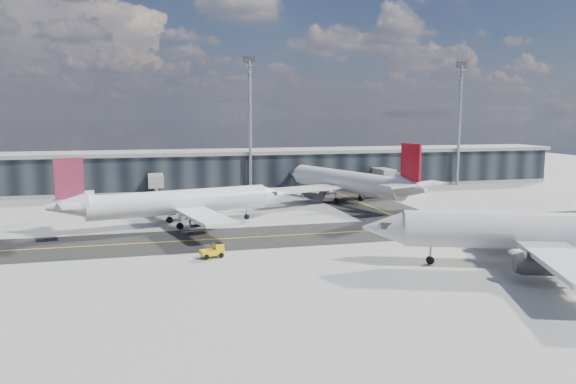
% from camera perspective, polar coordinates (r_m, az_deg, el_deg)
% --- Properties ---
extents(ground, '(300.00, 300.00, 0.00)m').
position_cam_1_polar(ground, '(75.82, 2.88, -4.93)').
color(ground, gray).
rests_on(ground, ground).
extents(taxiway_lanes, '(180.00, 63.00, 0.03)m').
position_cam_1_polar(taxiway_lanes, '(86.99, 3.25, -3.25)').
color(taxiway_lanes, black).
rests_on(taxiway_lanes, ground).
extents(terminal_concourse, '(152.00, 19.80, 8.80)m').
position_cam_1_polar(terminal_concourse, '(128.07, -4.38, 2.18)').
color(terminal_concourse, black).
rests_on(terminal_concourse, ground).
extents(floodlight_masts, '(102.50, 0.70, 28.90)m').
position_cam_1_polar(floodlight_masts, '(120.61, -3.88, 7.31)').
color(floodlight_masts, gray).
rests_on(floodlight_masts, ground).
extents(airliner_af, '(36.49, 31.36, 10.90)m').
position_cam_1_polar(airliner_af, '(86.36, -11.28, -1.06)').
color(airliner_af, white).
rests_on(airliner_af, ground).
extents(airliner_redtail, '(34.21, 39.65, 12.03)m').
position_cam_1_polar(airliner_redtail, '(108.19, 6.09, 1.04)').
color(airliner_redtail, white).
rests_on(airliner_redtail, ground).
extents(airliner_near, '(39.75, 34.36, 12.16)m').
position_cam_1_polar(airliner_near, '(68.23, 25.12, -3.68)').
color(airliner_near, silver).
rests_on(airliner_near, ground).
extents(baggage_tug, '(2.94, 1.88, 1.71)m').
position_cam_1_polar(baggage_tug, '(67.26, -7.51, -5.90)').
color(baggage_tug, yellow).
rests_on(baggage_tug, ground).
extents(service_van, '(5.13, 5.93, 1.52)m').
position_cam_1_polar(service_van, '(121.33, 3.28, 0.29)').
color(service_van, white).
rests_on(service_van, ground).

